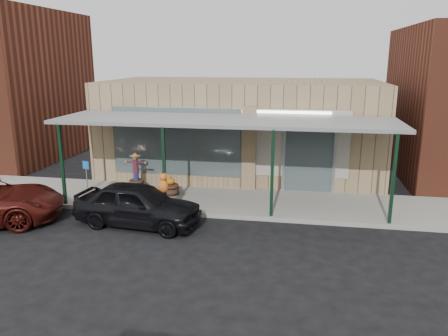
% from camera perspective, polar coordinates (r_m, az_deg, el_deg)
% --- Properties ---
extents(ground, '(120.00, 120.00, 0.00)m').
position_cam_1_polar(ground, '(12.81, -2.72, -9.74)').
color(ground, black).
rests_on(ground, ground).
extents(sidewalk, '(40.00, 3.20, 0.15)m').
position_cam_1_polar(sidewalk, '(16.07, 0.08, -4.34)').
color(sidewalk, gray).
rests_on(sidewalk, ground).
extents(storefront, '(12.00, 6.25, 4.20)m').
position_cam_1_polar(storefront, '(19.98, 2.34, 5.30)').
color(storefront, '#967F5C').
rests_on(storefront, ground).
extents(awning, '(12.00, 3.00, 3.04)m').
position_cam_1_polar(awning, '(15.35, 0.06, 6.05)').
color(awning, slate).
rests_on(awning, ground).
extents(block_buildings_near, '(61.00, 8.00, 8.00)m').
position_cam_1_polar(block_buildings_near, '(20.66, 8.39, 10.13)').
color(block_buildings_near, brown).
rests_on(block_buildings_near, ground).
extents(barrel_scarecrow, '(0.89, 0.62, 1.47)m').
position_cam_1_polar(barrel_scarecrow, '(17.44, -11.40, -1.17)').
color(barrel_scarecrow, '#4F301F').
rests_on(barrel_scarecrow, sidewalk).
extents(barrel_pumpkin, '(0.80, 0.80, 0.72)m').
position_cam_1_polar(barrel_pumpkin, '(16.59, -6.99, -2.65)').
color(barrel_pumpkin, '#4F301F').
rests_on(barrel_pumpkin, sidewalk).
extents(handicap_sign, '(0.28, 0.11, 1.40)m').
position_cam_1_polar(handicap_sign, '(16.70, -17.52, -0.81)').
color(handicap_sign, gray).
rests_on(handicap_sign, sidewalk).
extents(parked_sedan, '(4.20, 2.07, 1.54)m').
position_cam_1_polar(parked_sedan, '(14.11, -11.15, -4.67)').
color(parked_sedan, black).
rests_on(parked_sedan, ground).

